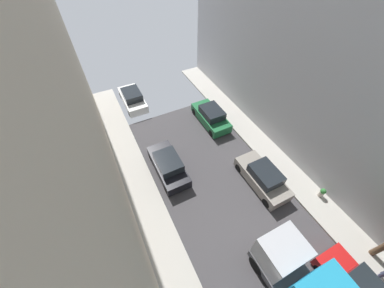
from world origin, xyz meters
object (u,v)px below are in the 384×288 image
(parked_car_right_4, at_px, (211,116))
(parked_car_left_3, at_px, (168,165))
(parked_car_right_3, at_px, (263,177))
(potted_plant_1, at_px, (322,192))
(parked_car_left_4, at_px, (133,99))

(parked_car_right_4, bearing_deg, parked_car_left_3, -149.12)
(parked_car_left_3, height_order, parked_car_right_3, same)
(parked_car_right_3, relative_size, potted_plant_1, 5.64)
(parked_car_left_3, xyz_separation_m, parked_car_right_4, (5.40, 3.23, 0.00))
(parked_car_left_3, distance_m, parked_car_right_3, 6.64)
(potted_plant_1, bearing_deg, parked_car_left_3, 141.79)
(parked_car_left_4, distance_m, parked_car_right_3, 13.78)
(parked_car_left_4, relative_size, parked_car_right_4, 1.00)
(parked_car_right_3, xyz_separation_m, potted_plant_1, (2.85, -2.63, -0.17))
(parked_car_left_3, relative_size, potted_plant_1, 5.64)
(parked_car_left_4, relative_size, potted_plant_1, 5.64)
(parked_car_left_3, xyz_separation_m, potted_plant_1, (8.25, -6.49, -0.17))
(parked_car_left_3, relative_size, parked_car_right_4, 1.00)
(parked_car_left_3, distance_m, parked_car_right_4, 6.29)
(parked_car_left_3, relative_size, parked_car_right_3, 1.00)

